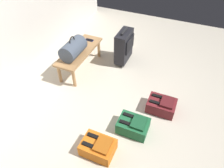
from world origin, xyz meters
TOP-DOWN VIEW (x-y plane):
  - ground_plane at (0.00, 0.00)m, footprint 6.60×6.60m
  - bench at (0.80, 0.78)m, footprint 1.00×0.36m
  - duffel_bag_slate at (0.64, 0.78)m, footprint 0.44×0.26m
  - cell_phone at (1.14, 0.78)m, footprint 0.07×0.14m
  - suitcase_upright_charcoal at (1.27, 0.18)m, footprint 0.43×0.21m
  - backpack_green at (-0.07, -0.47)m, footprint 0.28×0.38m
  - backpack_orange at (-0.52, -0.19)m, footprint 0.28×0.38m
  - backpack_maroon at (0.40, -0.72)m, footprint 0.28×0.38m

SIDE VIEW (x-z plane):
  - ground_plane at x=0.00m, z-range 0.00..0.00m
  - backpack_green at x=-0.07m, z-range -0.01..0.20m
  - backpack_orange at x=-0.52m, z-range -0.01..0.20m
  - backpack_maroon at x=0.40m, z-range -0.01..0.20m
  - bench at x=0.80m, z-range 0.13..0.49m
  - suitcase_upright_charcoal at x=1.27m, z-range 0.01..0.63m
  - cell_phone at x=1.14m, z-range 0.36..0.37m
  - duffel_bag_slate at x=0.64m, z-range 0.33..0.66m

